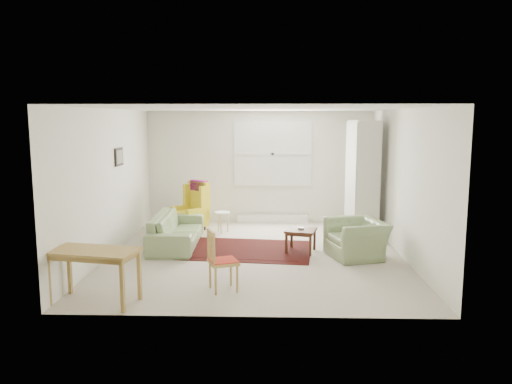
{
  "coord_description": "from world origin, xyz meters",
  "views": [
    {
      "loc": [
        0.26,
        -8.4,
        2.35
      ],
      "look_at": [
        0.0,
        0.3,
        1.05
      ],
      "focal_mm": 35.0,
      "sensor_mm": 36.0,
      "label": 1
    }
  ],
  "objects_px": {
    "sofa": "(176,224)",
    "cabinet": "(363,178)",
    "stool": "(222,222)",
    "desk_chair": "(223,260)",
    "armchair": "(357,235)",
    "desk": "(94,276)",
    "coffee_table": "(301,240)",
    "wingback_chair": "(190,206)"
  },
  "relations": [
    {
      "from": "armchair",
      "to": "desk_chair",
      "type": "bearing_deg",
      "value": -66.12
    },
    {
      "from": "sofa",
      "to": "armchair",
      "type": "relative_size",
      "value": 2.06
    },
    {
      "from": "armchair",
      "to": "stool",
      "type": "bearing_deg",
      "value": -141.44
    },
    {
      "from": "sofa",
      "to": "armchair",
      "type": "height_order",
      "value": "sofa"
    },
    {
      "from": "coffee_table",
      "to": "desk_chair",
      "type": "distance_m",
      "value": 2.35
    },
    {
      "from": "stool",
      "to": "cabinet",
      "type": "relative_size",
      "value": 0.19
    },
    {
      "from": "wingback_chair",
      "to": "cabinet",
      "type": "relative_size",
      "value": 0.45
    },
    {
      "from": "armchair",
      "to": "desk_chair",
      "type": "height_order",
      "value": "desk_chair"
    },
    {
      "from": "sofa",
      "to": "coffee_table",
      "type": "xyz_separation_m",
      "value": [
        2.27,
        -0.4,
        -0.2
      ]
    },
    {
      "from": "coffee_table",
      "to": "desk_chair",
      "type": "xyz_separation_m",
      "value": [
        -1.17,
        -2.02,
        0.22
      ]
    },
    {
      "from": "coffee_table",
      "to": "sofa",
      "type": "bearing_deg",
      "value": 170.13
    },
    {
      "from": "desk",
      "to": "desk_chair",
      "type": "height_order",
      "value": "desk_chair"
    },
    {
      "from": "desk",
      "to": "stool",
      "type": "bearing_deg",
      "value": 72.83
    },
    {
      "from": "stool",
      "to": "cabinet",
      "type": "height_order",
      "value": "cabinet"
    },
    {
      "from": "stool",
      "to": "sofa",
      "type": "bearing_deg",
      "value": -124.53
    },
    {
      "from": "sofa",
      "to": "cabinet",
      "type": "bearing_deg",
      "value": -75.95
    },
    {
      "from": "armchair",
      "to": "coffee_table",
      "type": "distance_m",
      "value": 0.99
    },
    {
      "from": "armchair",
      "to": "desk",
      "type": "xyz_separation_m",
      "value": [
        -3.7,
        -2.24,
        -0.03
      ]
    },
    {
      "from": "wingback_chair",
      "to": "stool",
      "type": "bearing_deg",
      "value": 26.01
    },
    {
      "from": "sofa",
      "to": "cabinet",
      "type": "relative_size",
      "value": 0.87
    },
    {
      "from": "stool",
      "to": "wingback_chair",
      "type": "bearing_deg",
      "value": 165.37
    },
    {
      "from": "wingback_chair",
      "to": "sofa",
      "type": "bearing_deg",
      "value": -51.23
    },
    {
      "from": "desk",
      "to": "sofa",
      "type": "bearing_deg",
      "value": 80.4
    },
    {
      "from": "armchair",
      "to": "desk_chair",
      "type": "distance_m",
      "value": 2.72
    },
    {
      "from": "armchair",
      "to": "desk",
      "type": "height_order",
      "value": "armchair"
    },
    {
      "from": "sofa",
      "to": "desk_chair",
      "type": "height_order",
      "value": "desk_chair"
    },
    {
      "from": "stool",
      "to": "desk_chair",
      "type": "height_order",
      "value": "desk_chair"
    },
    {
      "from": "stool",
      "to": "desk_chair",
      "type": "distance_m",
      "value": 3.53
    },
    {
      "from": "wingback_chair",
      "to": "desk",
      "type": "distance_m",
      "value": 4.24
    },
    {
      "from": "stool",
      "to": "desk",
      "type": "bearing_deg",
      "value": -107.17
    },
    {
      "from": "stool",
      "to": "cabinet",
      "type": "distance_m",
      "value": 2.99
    },
    {
      "from": "armchair",
      "to": "desk",
      "type": "bearing_deg",
      "value": -74.32
    },
    {
      "from": "cabinet",
      "to": "desk",
      "type": "xyz_separation_m",
      "value": [
        -4.08,
        -3.92,
        -0.8
      ]
    },
    {
      "from": "coffee_table",
      "to": "cabinet",
      "type": "distance_m",
      "value": 2.12
    },
    {
      "from": "wingback_chair",
      "to": "cabinet",
      "type": "xyz_separation_m",
      "value": [
        3.54,
        -0.28,
        0.63
      ]
    },
    {
      "from": "coffee_table",
      "to": "cabinet",
      "type": "height_order",
      "value": "cabinet"
    },
    {
      "from": "wingback_chair",
      "to": "desk_chair",
      "type": "distance_m",
      "value": 3.84
    },
    {
      "from": "stool",
      "to": "desk",
      "type": "distance_m",
      "value": 4.21
    },
    {
      "from": "armchair",
      "to": "sofa",
      "type": "bearing_deg",
      "value": -117.77
    },
    {
      "from": "wingback_chair",
      "to": "desk",
      "type": "height_order",
      "value": "wingback_chair"
    },
    {
      "from": "stool",
      "to": "desk_chair",
      "type": "xyz_separation_m",
      "value": [
        0.35,
        -3.5,
        0.21
      ]
    },
    {
      "from": "stool",
      "to": "cabinet",
      "type": "bearing_deg",
      "value": -1.98
    }
  ]
}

